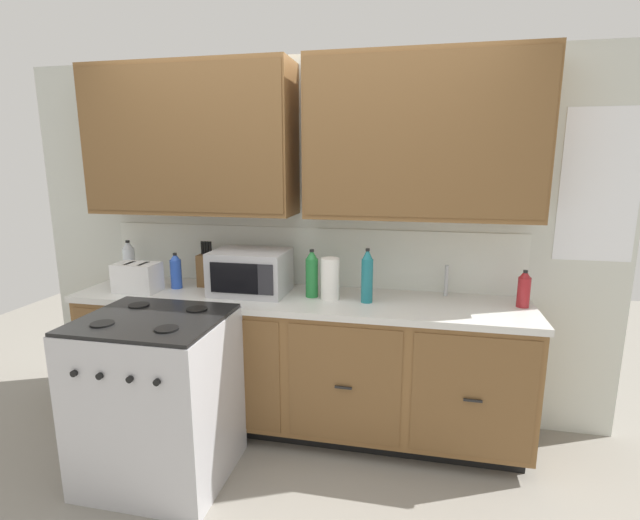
% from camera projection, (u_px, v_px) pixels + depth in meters
% --- Properties ---
extents(ground_plane, '(8.00, 8.00, 0.00)m').
position_uv_depth(ground_plane, '(286.00, 452.00, 2.85)').
color(ground_plane, gray).
extents(wall_unit, '(4.05, 0.40, 2.42)m').
position_uv_depth(wall_unit, '(304.00, 178.00, 2.98)').
color(wall_unit, silver).
rests_on(wall_unit, ground_plane).
extents(counter_run, '(2.88, 0.64, 0.91)m').
position_uv_depth(counter_run, '(298.00, 361.00, 3.04)').
color(counter_run, black).
rests_on(counter_run, ground_plane).
extents(stove_range, '(0.76, 0.68, 0.95)m').
position_uv_depth(stove_range, '(158.00, 398.00, 2.56)').
color(stove_range, '#B7B7BC').
rests_on(stove_range, ground_plane).
extents(microwave, '(0.48, 0.37, 0.28)m').
position_uv_depth(microwave, '(250.00, 272.00, 3.00)').
color(microwave, '#B7B7BC').
rests_on(microwave, counter_run).
extents(toaster, '(0.28, 0.18, 0.19)m').
position_uv_depth(toaster, '(137.00, 277.00, 3.04)').
color(toaster, white).
rests_on(toaster, counter_run).
extents(knife_block, '(0.11, 0.14, 0.31)m').
position_uv_depth(knife_block, '(208.00, 269.00, 3.19)').
color(knife_block, brown).
rests_on(knife_block, counter_run).
extents(sink_faucet, '(0.02, 0.02, 0.20)m').
position_uv_depth(sink_faucet, '(446.00, 281.00, 2.94)').
color(sink_faucet, '#B2B5BA').
rests_on(sink_faucet, counter_run).
extents(paper_towel_roll, '(0.12, 0.12, 0.26)m').
position_uv_depth(paper_towel_roll, '(330.00, 279.00, 2.86)').
color(paper_towel_roll, white).
rests_on(paper_towel_roll, counter_run).
extents(bottle_teal, '(0.07, 0.07, 0.33)m').
position_uv_depth(bottle_teal, '(367.00, 276.00, 2.79)').
color(bottle_teal, '#1E707A').
rests_on(bottle_teal, counter_run).
extents(bottle_green, '(0.08, 0.08, 0.31)m').
position_uv_depth(bottle_green, '(312.00, 274.00, 2.91)').
color(bottle_green, '#237A38').
rests_on(bottle_green, counter_run).
extents(bottle_blue, '(0.07, 0.07, 0.24)m').
position_uv_depth(bottle_blue, '(176.00, 271.00, 3.12)').
color(bottle_blue, blue).
rests_on(bottle_blue, counter_run).
extents(bottle_clear, '(0.08, 0.08, 0.29)m').
position_uv_depth(bottle_clear, '(129.00, 261.00, 3.34)').
color(bottle_clear, silver).
rests_on(bottle_clear, counter_run).
extents(bottle_red, '(0.07, 0.07, 0.22)m').
position_uv_depth(bottle_red, '(524.00, 289.00, 2.71)').
color(bottle_red, maroon).
rests_on(bottle_red, counter_run).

